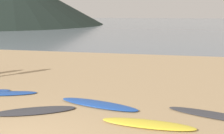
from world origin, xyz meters
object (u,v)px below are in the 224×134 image
Objects in this scene: surfboard_3 at (98,104)px; surfboard_4 at (148,124)px; surfboard_2 at (35,111)px; surfboard_5 at (216,115)px; surfboard_1 at (6,93)px.

surfboard_4 is at bearing -22.12° from surfboard_3.
surfboard_3 is 1.96m from surfboard_4.
surfboard_5 is (5.25, 0.71, -0.00)m from surfboard_2.
surfboard_1 is 0.83× the size of surfboard_5.
surfboard_4 reaches higher than surfboard_2.
surfboard_1 is at bearing 122.32° from surfboard_2.
surfboard_2 is 5.30m from surfboard_5.
surfboard_2 is 0.99× the size of surfboard_4.
surfboard_1 reaches higher than surfboard_2.
surfboard_3 reaches higher than surfboard_1.
surfboard_1 is 0.83× the size of surfboard_3.
surfboard_3 reaches higher than surfboard_2.
surfboard_3 is at bearing 2.69° from surfboard_2.
surfboard_3 is 1.00× the size of surfboard_5.
surfboard_1 is at bearing 166.49° from surfboard_4.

